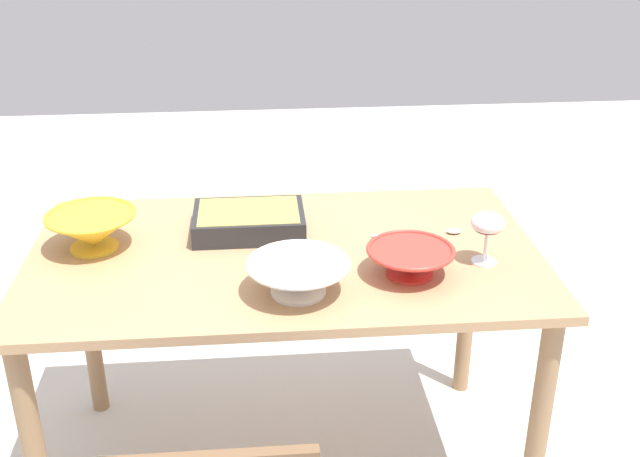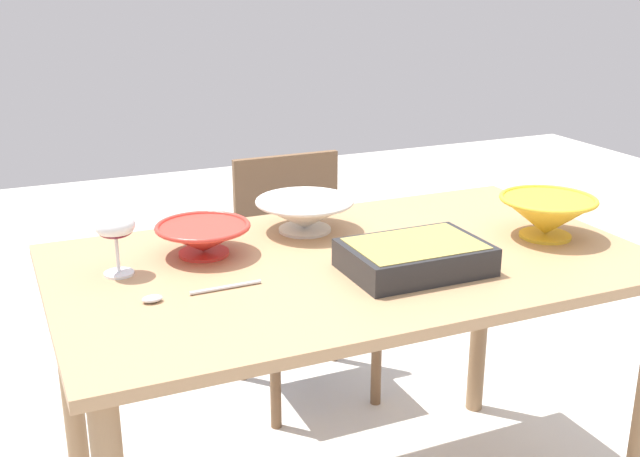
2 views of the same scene
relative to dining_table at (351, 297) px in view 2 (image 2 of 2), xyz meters
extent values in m
cube|color=tan|center=(0.00, 0.00, 0.09)|extent=(1.42, 0.82, 0.03)
cylinder|color=#93704E|center=(-0.65, 0.35, -0.30)|extent=(0.06, 0.06, 0.74)
cylinder|color=#93704E|center=(0.65, 0.35, -0.30)|extent=(0.06, 0.06, 0.74)
cube|color=#334772|center=(0.17, 0.69, -0.23)|extent=(0.40, 0.39, 0.02)
cube|color=brown|center=(0.17, 0.87, -0.03)|extent=(0.38, 0.02, 0.37)
cylinder|color=brown|center=(-0.01, 0.52, -0.45)|extent=(0.04, 0.04, 0.43)
cylinder|color=brown|center=(0.35, 0.52, -0.45)|extent=(0.04, 0.04, 0.43)
cylinder|color=brown|center=(-0.01, 0.87, -0.45)|extent=(0.04, 0.04, 0.43)
cylinder|color=brown|center=(0.35, 0.87, -0.45)|extent=(0.04, 0.04, 0.43)
cylinder|color=white|center=(-0.53, 0.12, 0.11)|extent=(0.07, 0.07, 0.01)
cylinder|color=white|center=(-0.53, 0.12, 0.15)|extent=(0.01, 0.01, 0.08)
ellipsoid|color=white|center=(-0.53, 0.12, 0.22)|extent=(0.09, 0.09, 0.06)
ellipsoid|color=#4C0A19|center=(-0.53, 0.12, 0.21)|extent=(0.08, 0.08, 0.04)
cube|color=#262628|center=(0.10, -0.13, 0.14)|extent=(0.32, 0.22, 0.07)
cube|color=#9E8C47|center=(0.10, -0.13, 0.16)|extent=(0.29, 0.20, 0.02)
cylinder|color=yellow|center=(0.53, -0.06, 0.11)|extent=(0.13, 0.13, 0.01)
cone|color=yellow|center=(0.53, -0.06, 0.16)|extent=(0.24, 0.24, 0.09)
torus|color=yellow|center=(0.53, -0.06, 0.21)|extent=(0.25, 0.25, 0.01)
cylinder|color=white|center=(-0.02, 0.23, 0.11)|extent=(0.14, 0.14, 0.01)
cone|color=white|center=(-0.02, 0.23, 0.15)|extent=(0.25, 0.25, 0.07)
torus|color=white|center=(-0.02, 0.23, 0.18)|extent=(0.26, 0.26, 0.01)
cylinder|color=red|center=(-0.32, 0.17, 0.11)|extent=(0.12, 0.12, 0.01)
cone|color=red|center=(-0.32, 0.17, 0.14)|extent=(0.22, 0.22, 0.06)
torus|color=red|center=(-0.32, 0.17, 0.17)|extent=(0.23, 0.23, 0.01)
cylinder|color=silver|center=(-0.34, -0.07, 0.11)|extent=(0.16, 0.01, 0.01)
ellipsoid|color=silver|center=(-0.50, -0.07, 0.11)|extent=(0.04, 0.03, 0.01)
camera|label=1|loc=(0.07, 1.92, 1.07)|focal=43.28mm
camera|label=2|loc=(-0.78, -1.59, 0.77)|focal=43.80mm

